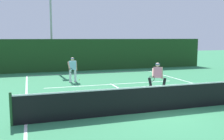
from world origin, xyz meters
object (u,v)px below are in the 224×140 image
at_px(tennis_ball, 79,80).
at_px(player_far, 73,69).
at_px(light_pole, 51,13).
at_px(player_near, 157,76).

bearing_deg(tennis_ball, player_far, -129.64).
bearing_deg(light_pole, tennis_ball, -78.90).
bearing_deg(light_pole, player_near, -69.64).
relative_size(player_far, tennis_ball, 24.57).
height_order(player_near, player_far, player_far).
height_order(tennis_ball, light_pole, light_pole).
xyz_separation_m(player_near, light_pole, (-4.32, 11.64, 4.19)).
bearing_deg(player_far, player_near, 122.85).
xyz_separation_m(player_near, player_far, (-3.64, 4.67, 0.01)).
xyz_separation_m(player_far, tennis_ball, (0.56, 0.67, -0.86)).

